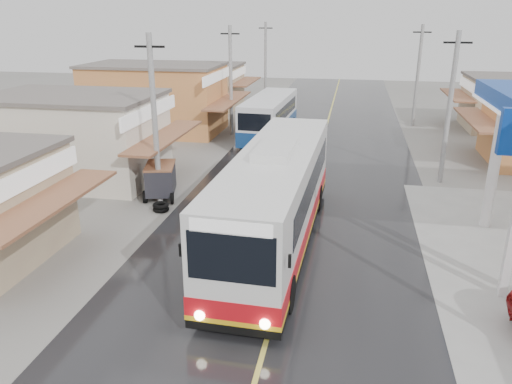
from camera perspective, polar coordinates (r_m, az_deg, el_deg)
ground at (r=15.48m, az=1.75°, el=-14.84°), size 120.00×120.00×0.00m
road at (r=29.02m, az=6.53°, el=2.01°), size 12.00×90.00×0.02m
centre_line at (r=29.02m, az=6.53°, el=2.04°), size 0.15×90.00×0.01m
shopfronts_left at (r=35.17m, az=-14.71°, el=4.63°), size 11.00×44.00×5.20m
utility_poles_left at (r=31.23m, az=-6.24°, el=3.29°), size 1.60×50.00×8.00m
utility_poles_right at (r=29.39m, az=20.24°, el=1.10°), size 1.60×36.00×8.00m
coach_bus at (r=19.48m, az=2.32°, el=-0.64°), size 3.33×13.41×4.16m
second_bus at (r=36.79m, az=1.53°, el=8.59°), size 2.96×9.47×3.11m
cyclist at (r=22.04m, az=-3.90°, el=-1.86°), size 0.71×1.95×2.10m
tricycle_near at (r=25.37m, az=-10.88°, el=1.49°), size 2.00×2.38×1.74m
tyre_stack at (r=23.88m, az=-10.81°, el=-1.70°), size 0.77×0.77×0.39m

